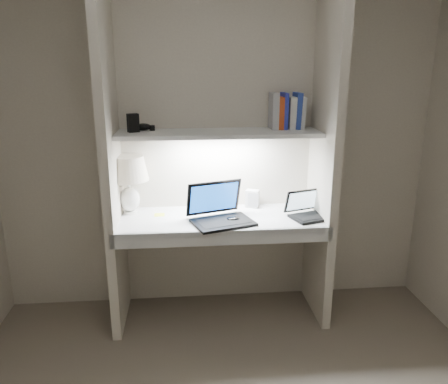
{
  "coord_description": "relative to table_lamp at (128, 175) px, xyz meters",
  "views": [
    {
      "loc": [
        -0.24,
        -1.68,
        1.8
      ],
      "look_at": [
        0.01,
        1.05,
        1.01
      ],
      "focal_mm": 35.0,
      "sensor_mm": 36.0,
      "label": 1
    }
  ],
  "objects": [
    {
      "name": "back_wall",
      "position": [
        0.64,
        0.13,
        0.2
      ],
      "size": [
        3.2,
        0.01,
        2.5
      ],
      "primitive_type": "cube",
      "color": "beige",
      "rests_on": "floor"
    },
    {
      "name": "alcove_panel_left",
      "position": [
        -0.09,
        -0.15,
        0.2
      ],
      "size": [
        0.06,
        0.55,
        2.5
      ],
      "primitive_type": "cube",
      "color": "beige",
      "rests_on": "floor"
    },
    {
      "name": "alcove_panel_right",
      "position": [
        1.37,
        -0.15,
        0.2
      ],
      "size": [
        0.06,
        0.55,
        2.5
      ],
      "primitive_type": "cube",
      "color": "beige",
      "rests_on": "floor"
    },
    {
      "name": "desk",
      "position": [
        0.64,
        -0.15,
        -0.3
      ],
      "size": [
        1.4,
        0.55,
        0.04
      ],
      "primitive_type": "cube",
      "color": "white",
      "rests_on": "alcove_panel_left"
    },
    {
      "name": "desk_apron",
      "position": [
        0.64,
        -0.41,
        -0.33
      ],
      "size": [
        1.46,
        0.03,
        0.1
      ],
      "primitive_type": "cube",
      "color": "silver",
      "rests_on": "desk"
    },
    {
      "name": "shelf",
      "position": [
        0.64,
        -0.05,
        0.3
      ],
      "size": [
        1.4,
        0.36,
        0.03
      ],
      "primitive_type": "cube",
      "color": "silver",
      "rests_on": "back_wall"
    },
    {
      "name": "strip_light",
      "position": [
        0.64,
        -0.05,
        0.27
      ],
      "size": [
        0.6,
        0.04,
        0.02
      ],
      "primitive_type": "cube",
      "color": "white",
      "rests_on": "shelf"
    },
    {
      "name": "table_lamp",
      "position": [
        0.0,
        0.0,
        0.0
      ],
      "size": [
        0.29,
        0.29,
        0.42
      ],
      "color": "white",
      "rests_on": "desk"
    },
    {
      "name": "laptop_main",
      "position": [
        0.63,
        -0.22,
        -0.23
      ],
      "size": [
        0.48,
        0.45,
        0.26
      ],
      "rotation": [
        0.0,
        0.0,
        0.32
      ],
      "color": "black",
      "rests_on": "desk"
    },
    {
      "name": "laptop_netbook",
      "position": [
        1.27,
        -0.19,
        -0.24
      ],
      "size": [
        0.35,
        0.33,
        0.18
      ],
      "rotation": [
        0.0,
        0.0,
        0.32
      ],
      "color": "black",
      "rests_on": "desk"
    },
    {
      "name": "speaker",
      "position": [
        0.9,
        0.06,
        -0.22
      ],
      "size": [
        0.11,
        0.1,
        0.13
      ],
      "primitive_type": "cube",
      "rotation": [
        0.0,
        0.0,
        -0.42
      ],
      "color": "silver",
      "rests_on": "desk"
    },
    {
      "name": "mouse",
      "position": [
        0.72,
        -0.25,
        -0.27
      ],
      "size": [
        0.1,
        0.07,
        0.04
      ],
      "primitive_type": "ellipsoid",
      "rotation": [
        0.0,
        0.0,
        0.15
      ],
      "color": "black",
      "rests_on": "desk"
    },
    {
      "name": "cable_coil",
      "position": [
        0.6,
        -0.2,
        -0.28
      ],
      "size": [
        0.11,
        0.11,
        0.01
      ],
      "primitive_type": "torus",
      "rotation": [
        0.0,
        0.0,
        0.01
      ],
      "color": "black",
      "rests_on": "desk"
    },
    {
      "name": "sticky_note",
      "position": [
        0.21,
        -0.06,
        -0.28
      ],
      "size": [
        0.07,
        0.07,
        0.0
      ],
      "primitive_type": "cube",
      "rotation": [
        0.0,
        0.0,
        0.02
      ],
      "color": "#F1FF35",
      "rests_on": "desk"
    },
    {
      "name": "book_row",
      "position": [
        1.13,
        0.04,
        0.43
      ],
      "size": [
        0.24,
        0.17,
        0.25
      ],
      "color": "silver",
      "rests_on": "shelf"
    },
    {
      "name": "shelf_box",
      "position": [
        0.06,
        -0.04,
        0.37
      ],
      "size": [
        0.09,
        0.08,
        0.12
      ],
      "primitive_type": "cube",
      "rotation": [
        0.0,
        0.0,
        0.42
      ],
      "color": "black",
      "rests_on": "shelf"
    },
    {
      "name": "shelf_gadget",
      "position": [
        0.12,
        0.02,
        0.34
      ],
      "size": [
        0.12,
        0.09,
        0.05
      ],
      "primitive_type": "ellipsoid",
      "rotation": [
        0.0,
        0.0,
        -0.03
      ],
      "color": "black",
      "rests_on": "shelf"
    }
  ]
}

